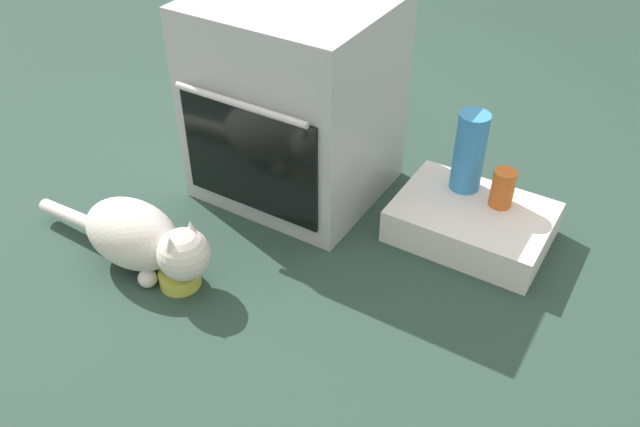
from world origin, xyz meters
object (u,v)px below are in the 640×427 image
(pantry_cabinet, at_px, (472,222))
(food_bowl, at_px, (180,276))
(oven, at_px, (295,100))
(sauce_jar, at_px, (503,188))
(water_bottle, at_px, (469,152))
(cat, at_px, (142,238))

(pantry_cabinet, distance_m, food_bowl, 1.04)
(food_bowl, bearing_deg, oven, 88.52)
(oven, relative_size, sauce_jar, 5.39)
(pantry_cabinet, bearing_deg, water_bottle, 127.98)
(oven, distance_m, cat, 0.74)
(oven, relative_size, pantry_cabinet, 1.40)
(pantry_cabinet, height_order, sauce_jar, sauce_jar)
(cat, distance_m, sauce_jar, 1.24)
(food_bowl, relative_size, cat, 0.18)
(oven, distance_m, pantry_cabinet, 0.78)
(sauce_jar, distance_m, water_bottle, 0.17)
(sauce_jar, bearing_deg, cat, -139.99)
(pantry_cabinet, xyz_separation_m, food_bowl, (-0.73, -0.73, -0.03))
(water_bottle, bearing_deg, pantry_cabinet, -52.02)
(cat, relative_size, sauce_jar, 5.59)
(food_bowl, relative_size, sauce_jar, 0.99)
(oven, height_order, sauce_jar, oven)
(water_bottle, bearing_deg, food_bowl, -127.91)
(cat, bearing_deg, water_bottle, 46.89)
(pantry_cabinet, height_order, food_bowl, pantry_cabinet)
(oven, height_order, pantry_cabinet, oven)
(sauce_jar, bearing_deg, food_bowl, -135.00)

